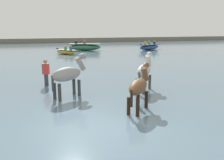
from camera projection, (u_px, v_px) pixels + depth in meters
name	position (u px, v px, depth m)	size (l,w,h in m)	color
ground_plane	(100.00, 135.00, 7.19)	(120.00, 120.00, 0.00)	#84755B
water_surface	(69.00, 72.00, 16.55)	(90.00, 90.00, 0.29)	slate
horse_lead_bay	(139.00, 87.00, 8.31)	(1.40, 1.54, 1.93)	brown
horse_trailing_pinto	(144.00, 71.00, 11.01)	(1.44, 1.66, 2.04)	beige
horse_flank_grey	(68.00, 75.00, 9.96)	(1.80, 1.33, 2.10)	gray
boat_near_port	(85.00, 47.00, 30.44)	(4.44, 2.96, 1.34)	#337556
boat_distant_west	(66.00, 52.00, 26.18)	(2.40, 2.58, 0.97)	gold
boat_far_inshore	(149.00, 47.00, 31.22)	(3.87, 2.91, 1.19)	#28518E
person_wading_close	(46.00, 74.00, 12.05)	(0.37, 0.32, 1.63)	#383842
far_shoreline	(53.00, 41.00, 45.76)	(80.00, 2.40, 1.17)	#706B5B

